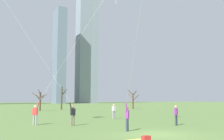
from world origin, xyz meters
The scene contains 12 objects.
ground_plane centered at (0.00, 0.00, 0.00)m, with size 400.00×400.00×0.00m, color #5B7A3D.
kite_flyer_midfield_right_yellow centered at (-2.08, -0.75, 3.99)m, with size 5.80×12.60×14.07m.
kite_flyer_foreground_right_purple centered at (-5.49, 7.32, 4.80)m, with size 10.47×0.84×15.94m.
kite_flyer_midfield_left_white centered at (-4.66, 8.70, 2.60)m, with size 5.86×4.87×12.44m.
bystander_strolling_midfield centered at (3.59, 12.48, 0.90)m, with size 0.50×0.27×1.62m.
bystander_watching_nearby centered at (4.71, 3.68, 0.90)m, with size 0.44×0.35×1.62m.
picnic_spot centered at (-2.47, -1.89, 0.09)m, with size 1.96×1.62×0.31m.
bare_tree_center centered at (6.15, 41.09, 2.57)m, with size 1.34×2.03×4.84m.
bare_tree_left_of_center centered at (21.98, 37.81, 2.15)m, with size 2.76×2.66×4.41m.
bare_tree_far_right_edge centered at (0.60, 36.56, 2.01)m, with size 2.61×2.44×4.01m.
skyline_mid_tower_right centered at (49.47, 136.18, 33.63)m, with size 11.99×8.86×67.27m.
skyline_squat_block centered at (29.43, 127.37, 26.70)m, with size 5.24×11.37×53.39m.
Camera 1 is at (-9.77, -12.84, 2.09)m, focal length 41.26 mm.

